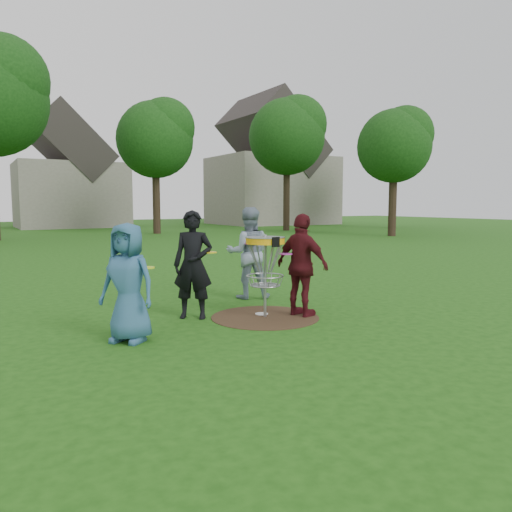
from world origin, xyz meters
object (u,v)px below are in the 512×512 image
player_blue (128,283)px  player_black (193,265)px  disc_golf_basket (265,257)px  player_grey (248,253)px  player_maroon (302,265)px

player_blue → player_black: player_black is taller
player_blue → disc_golf_basket: 2.40m
disc_golf_basket → player_blue: bearing=-172.6°
player_blue → player_grey: 3.53m
player_black → player_maroon: bearing=10.4°
player_grey → player_maroon: player_grey is taller
disc_golf_basket → player_grey: bearing=70.0°
player_black → disc_golf_basket: size_ratio=1.29×
player_blue → player_black: bearing=81.0°
player_black → player_maroon: (1.64, -0.77, -0.03)m
player_blue → player_maroon: (2.96, 0.08, 0.05)m
player_blue → disc_golf_basket: size_ratio=1.18×
player_grey → player_blue: bearing=56.5°
player_black → player_grey: (1.64, 1.08, 0.02)m
player_blue → player_black: size_ratio=0.92×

